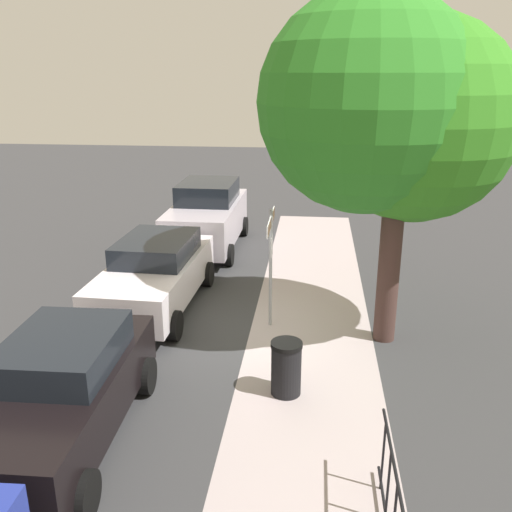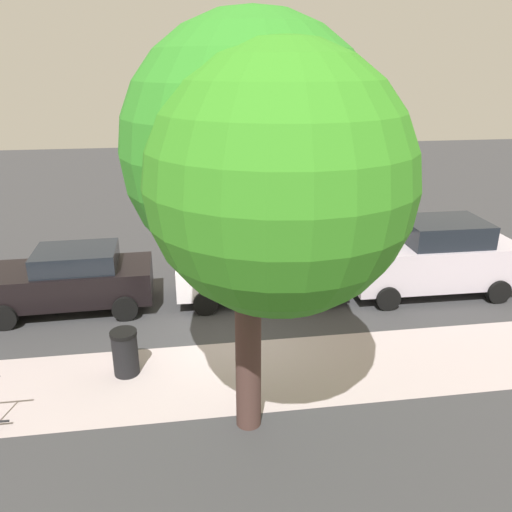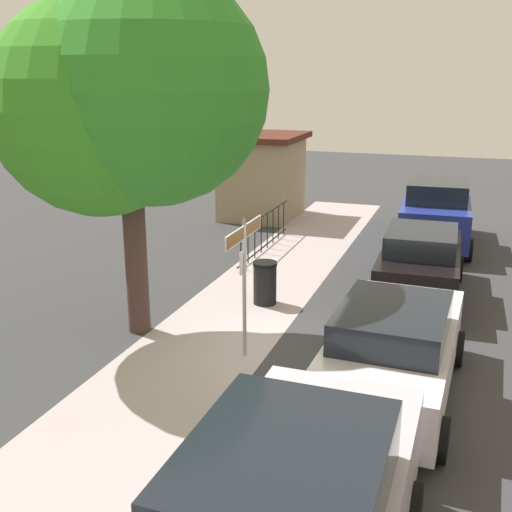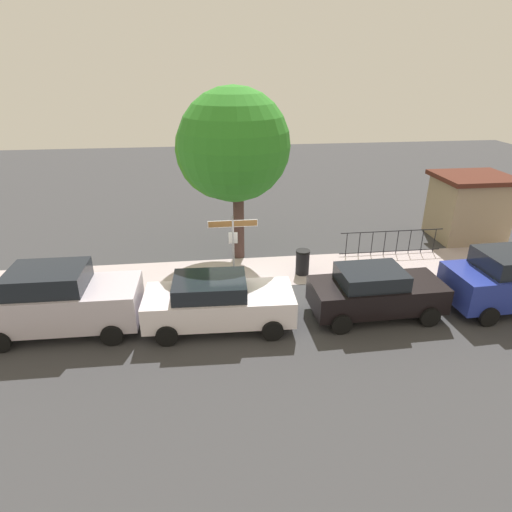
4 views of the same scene
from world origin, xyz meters
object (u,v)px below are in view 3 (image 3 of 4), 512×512
shade_tree (128,102)px  trash_bin (265,283)px  street_sign (244,257)px  car_white (393,349)px  car_black (420,262)px  car_blue (436,213)px  utility_shed (262,175)px

shade_tree → trash_bin: bearing=-34.6°
street_sign → car_white: bearing=-104.2°
street_sign → car_black: street_sign is taller
car_white → shade_tree: bearing=82.5°
car_white → car_black: (5.03, 0.02, -0.00)m
street_sign → shade_tree: (0.14, 2.26, 2.63)m
car_blue → utility_shed: (1.97, 6.17, 0.51)m
car_black → car_white: bearing=178.9°
shade_tree → car_black: size_ratio=1.62×
shade_tree → car_black: shade_tree is taller
street_sign → utility_shed: utility_shed is taller
trash_bin → car_white: bearing=-136.1°
street_sign → car_white: (-0.70, -2.77, -1.07)m
car_white → utility_shed: size_ratio=1.41×
utility_shed → trash_bin: bearing=-161.0°
street_sign → shade_tree: size_ratio=0.38×
utility_shed → trash_bin: utility_shed is taller
car_white → trash_bin: (3.40, 3.27, -0.35)m
car_white → trash_bin: car_white is taller
car_blue → trash_bin: 7.23m
car_white → trash_bin: bearing=45.9°
street_sign → car_blue: street_sign is taller
car_white → car_black: bearing=2.3°
shade_tree → utility_shed: size_ratio=2.10×
shade_tree → car_white: shade_tree is taller
street_sign → car_black: size_ratio=0.62×
street_sign → utility_shed: size_ratio=0.80×
shade_tree → street_sign: bearing=-93.7°
street_sign → shade_tree: bearing=86.3°
trash_bin → street_sign: bearing=-169.5°
car_white → car_black: car_black is taller
car_black → car_blue: bearing=-1.7°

